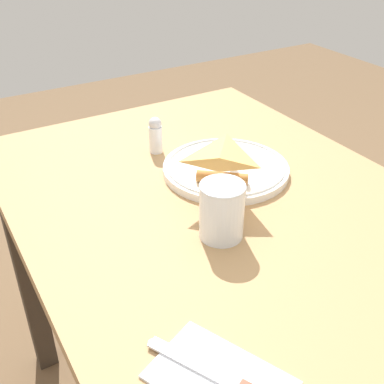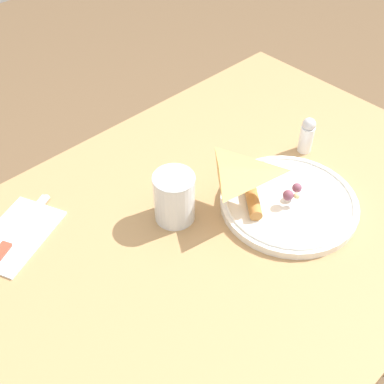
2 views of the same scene
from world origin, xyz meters
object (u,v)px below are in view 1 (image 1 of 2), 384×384
at_px(napkin_folded, 220,380).
at_px(butter_knife, 228,381).
at_px(plate_pizza, 226,167).
at_px(dining_table, 247,271).
at_px(milk_glass, 222,212).
at_px(salt_shaker, 156,135).

bearing_deg(napkin_folded, butter_knife, -152.67).
xyz_separation_m(plate_pizza, butter_knife, (-0.43, 0.29, -0.01)).
relative_size(plate_pizza, napkin_folded, 1.35).
height_order(dining_table, napkin_folded, napkin_folded).
distance_m(dining_table, napkin_folded, 0.35).
xyz_separation_m(milk_glass, salt_shaker, (0.34, -0.05, -0.01)).
bearing_deg(plate_pizza, napkin_folded, 145.40).
height_order(plate_pizza, napkin_folded, plate_pizza).
bearing_deg(plate_pizza, milk_glass, 144.08).
xyz_separation_m(dining_table, plate_pizza, (0.18, -0.06, 0.12)).
height_order(dining_table, butter_knife, butter_knife).
bearing_deg(salt_shaker, butter_knife, 161.04).
relative_size(milk_glass, salt_shaker, 1.20).
relative_size(napkin_folded, butter_knife, 1.01).
bearing_deg(butter_knife, plate_pizza, -60.84).
xyz_separation_m(milk_glass, napkin_folded, (-0.24, 0.16, -0.05)).
relative_size(napkin_folded, salt_shaker, 2.33).
relative_size(dining_table, plate_pizza, 4.56).
height_order(dining_table, plate_pizza, plate_pizza).
relative_size(milk_glass, napkin_folded, 0.51).
bearing_deg(butter_knife, napkin_folded, 0.00).
bearing_deg(milk_glass, dining_table, -89.62).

